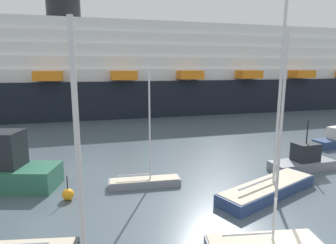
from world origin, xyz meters
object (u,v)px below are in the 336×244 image
at_px(sailboat_4, 268,185).
at_px(channel_buoy_0, 68,194).
at_px(cruise_ship, 175,74).
at_px(fishing_boat_0, 336,139).
at_px(fishing_boat_1, 303,161).
at_px(sailboat_2, 145,181).
at_px(sailboat_1, 264,244).

bearing_deg(sailboat_4, channel_buoy_0, 146.57).
height_order(channel_buoy_0, cruise_ship, cruise_ship).
bearing_deg(cruise_ship, sailboat_4, -97.76).
distance_m(channel_buoy_0, cruise_ship, 37.69).
height_order(fishing_boat_0, fishing_boat_1, fishing_boat_1).
relative_size(fishing_boat_0, channel_buoy_0, 3.46).
bearing_deg(sailboat_2, cruise_ship, 74.85).
distance_m(sailboat_4, fishing_boat_1, 6.14).
relative_size(sailboat_1, fishing_boat_1, 1.79).
bearing_deg(sailboat_2, fishing_boat_1, 4.56).
bearing_deg(fishing_boat_1, sailboat_1, -139.88).
distance_m(sailboat_2, fishing_boat_1, 12.21).
height_order(sailboat_4, channel_buoy_0, sailboat_4).
distance_m(sailboat_2, channel_buoy_0, 4.78).
bearing_deg(sailboat_2, sailboat_4, -20.36).
bearing_deg(sailboat_1, cruise_ship, 88.25).
bearing_deg(sailboat_1, fishing_boat_1, 52.84).
bearing_deg(cruise_ship, channel_buoy_0, -116.46).
distance_m(sailboat_1, cruise_ship, 42.01).
relative_size(sailboat_2, cruise_ship, 0.07).
height_order(sailboat_1, cruise_ship, cruise_ship).
relative_size(sailboat_1, fishing_boat_0, 1.74).
bearing_deg(channel_buoy_0, cruise_ship, 60.36).
xyz_separation_m(sailboat_2, fishing_boat_0, (20.28, 3.52, 0.32)).
bearing_deg(fishing_boat_0, channel_buoy_0, -177.81).
bearing_deg(sailboat_1, sailboat_4, 64.30).
relative_size(sailboat_1, sailboat_4, 0.63).
bearing_deg(channel_buoy_0, sailboat_4, -15.26).
bearing_deg(fishing_boat_1, fishing_boat_0, 28.15).
height_order(fishing_boat_0, channel_buoy_0, fishing_boat_0).
bearing_deg(sailboat_1, channel_buoy_0, 147.67).
height_order(sailboat_4, fishing_boat_0, sailboat_4).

